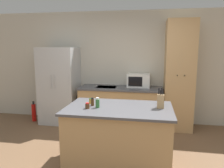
% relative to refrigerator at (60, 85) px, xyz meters
% --- Properties ---
extents(wall_back, '(7.20, 0.06, 2.60)m').
position_rel_refrigerator_xyz_m(wall_back, '(1.54, 0.38, 0.42)').
color(wall_back, beige).
rests_on(wall_back, ground_plane).
extents(refrigerator, '(0.84, 0.72, 1.77)m').
position_rel_refrigerator_xyz_m(refrigerator, '(0.00, 0.00, 0.00)').
color(refrigerator, '#B7BABC').
rests_on(refrigerator, ground_plane).
extents(back_counter, '(1.85, 0.70, 0.88)m').
position_rel_refrigerator_xyz_m(back_counter, '(1.45, 0.02, -0.44)').
color(back_counter, tan).
rests_on(back_counter, ground_plane).
extents(pantry_cabinet, '(0.60, 0.63, 2.34)m').
position_rel_refrigerator_xyz_m(pantry_cabinet, '(2.70, 0.04, 0.28)').
color(pantry_cabinet, tan).
rests_on(pantry_cabinet, ground_plane).
extents(kitchen_island, '(1.57, 0.98, 0.90)m').
position_rel_refrigerator_xyz_m(kitchen_island, '(1.65, -1.68, -0.43)').
color(kitchen_island, tan).
rests_on(kitchen_island, ground_plane).
extents(microwave, '(0.51, 0.36, 0.30)m').
position_rel_refrigerator_xyz_m(microwave, '(1.84, 0.15, 0.15)').
color(microwave, white).
rests_on(microwave, back_counter).
extents(knife_block, '(0.10, 0.09, 0.30)m').
position_rel_refrigerator_xyz_m(knife_block, '(2.26, -1.62, 0.12)').
color(knife_block, tan).
rests_on(knife_block, kitchen_island).
extents(spice_bottle_tall_dark, '(0.06, 0.06, 0.15)m').
position_rel_refrigerator_xyz_m(spice_bottle_tall_dark, '(1.35, -1.75, 0.09)').
color(spice_bottle_tall_dark, '#337033').
rests_on(spice_bottle_tall_dark, kitchen_island).
extents(spice_bottle_short_red, '(0.04, 0.04, 0.09)m').
position_rel_refrigerator_xyz_m(spice_bottle_short_red, '(1.18, -1.56, 0.06)').
color(spice_bottle_short_red, gold).
rests_on(spice_bottle_short_red, kitchen_island).
extents(spice_bottle_amber_oil, '(0.05, 0.05, 0.12)m').
position_rel_refrigerator_xyz_m(spice_bottle_amber_oil, '(1.25, -1.66, 0.07)').
color(spice_bottle_amber_oil, '#563319').
rests_on(spice_bottle_amber_oil, kitchen_island).
extents(spice_bottle_green_herb, '(0.06, 0.06, 0.09)m').
position_rel_refrigerator_xyz_m(spice_bottle_green_herb, '(1.22, -1.83, 0.06)').
color(spice_bottle_green_herb, '#563319').
rests_on(spice_bottle_green_herb, kitchen_island).
extents(fire_extinguisher, '(0.10, 0.10, 0.49)m').
position_rel_refrigerator_xyz_m(fire_extinguisher, '(-0.65, -0.09, -0.67)').
color(fire_extinguisher, red).
rests_on(fire_extinguisher, ground_plane).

